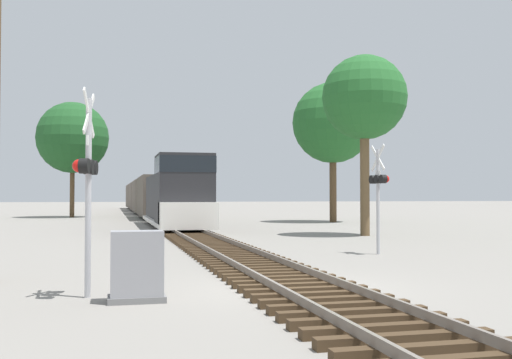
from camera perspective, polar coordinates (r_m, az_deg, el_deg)
ground_plane at (r=13.28m, az=3.58°, el=-10.32°), size 400.00×400.00×0.00m
rail_track_bed at (r=13.26m, az=3.58°, el=-9.74°), size 2.60×160.00×0.31m
freight_train at (r=66.27m, az=-10.33°, el=-1.64°), size 2.99×73.07×4.27m
crossing_signal_near at (r=12.40m, az=-15.81°, el=0.48°), size 0.48×1.02×4.14m
crossing_signal_far at (r=21.22m, az=11.61°, el=-0.54°), size 0.38×1.01×3.81m
relay_cabinet at (r=11.76m, az=-11.28°, el=-8.16°), size 1.09×0.65×1.35m
tree_far_right at (r=31.34m, az=10.28°, el=7.59°), size 4.33×4.33×9.23m
tree_mid_background at (r=47.10m, az=7.33°, el=5.34°), size 6.29×6.29×10.86m
tree_deep_background at (r=59.50m, az=-17.07°, el=3.82°), size 6.75×6.75×10.95m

